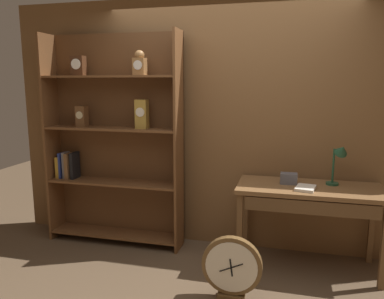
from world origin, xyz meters
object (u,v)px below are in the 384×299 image
Objects in this scene: desk_lamp at (340,157)px; toolbox_small at (289,178)px; round_clock_large at (232,267)px; workbench at (309,197)px; bookshelf at (112,142)px; open_repair_manual at (306,188)px.

toolbox_small is (-0.44, -0.02, -0.22)m from desk_lamp.
toolbox_small is 1.04m from round_clock_large.
desk_lamp is at bearing 22.80° from workbench.
workbench is 2.48× the size of round_clock_large.
bookshelf is 5.43× the size of desk_lamp.
desk_lamp is 1.41m from round_clock_large.
open_repair_manual is at bearing -147.32° from desk_lamp.
open_repair_manual is (0.15, -0.16, -0.04)m from toolbox_small.
bookshelf reaches higher than workbench.
round_clock_large is (1.43, -0.85, -0.84)m from bookshelf.
open_repair_manual is at bearing 46.47° from round_clock_large.
bookshelf is 2.04m from open_repair_manual.
workbench is 0.14m from open_repair_manual.
workbench is at bearing -4.68° from bookshelf.
open_repair_manual is (-0.29, -0.19, -0.26)m from desk_lamp.
bookshelf is 4.25× the size of round_clock_large.
bookshelf is 10.22× the size of open_repair_manual.
round_clock_large is at bearing -30.62° from bookshelf.
round_clock_large is at bearing -137.62° from desk_lamp.
workbench is 1.01m from round_clock_large.
desk_lamp reaches higher than open_repair_manual.
round_clock_large is at bearing -122.27° from open_repair_manual.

